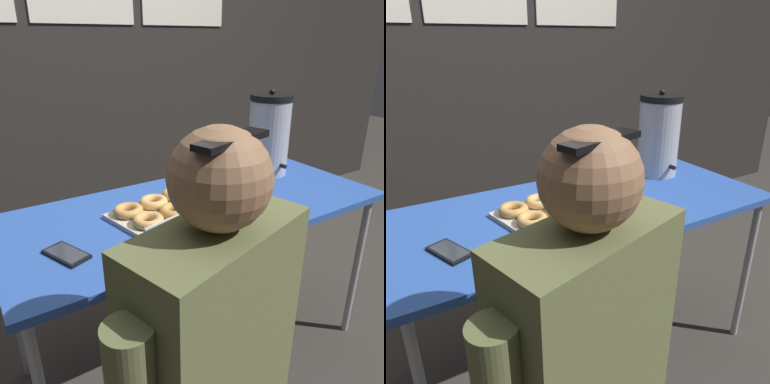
# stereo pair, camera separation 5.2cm
# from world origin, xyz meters

# --- Properties ---
(ground_plane) EXTENTS (12.00, 12.00, 0.00)m
(ground_plane) POSITION_xyz_m (0.00, 0.00, 0.00)
(ground_plane) COLOR #3D3833
(back_wall) EXTENTS (6.00, 0.11, 2.50)m
(back_wall) POSITION_xyz_m (0.00, 1.27, 1.26)
(back_wall) COLOR #282623
(back_wall) RESTS_ON ground
(folding_table) EXTENTS (1.52, 0.67, 0.77)m
(folding_table) POSITION_xyz_m (0.00, 0.00, 0.71)
(folding_table) COLOR #2D56B2
(folding_table) RESTS_ON ground
(donut_box) EXTENTS (0.53, 0.36, 0.05)m
(donut_box) POSITION_xyz_m (-0.12, -0.00, 0.79)
(donut_box) COLOR beige
(donut_box) RESTS_ON folding_table
(coffee_urn) EXTENTS (0.20, 0.22, 0.40)m
(coffee_urn) POSITION_xyz_m (0.50, 0.14, 0.96)
(coffee_urn) COLOR #B7B7BC
(coffee_urn) RESTS_ON folding_table
(cell_phone) EXTENTS (0.13, 0.17, 0.01)m
(cell_phone) POSITION_xyz_m (-0.55, -0.10, 0.77)
(cell_phone) COLOR black
(cell_phone) RESTS_ON folding_table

